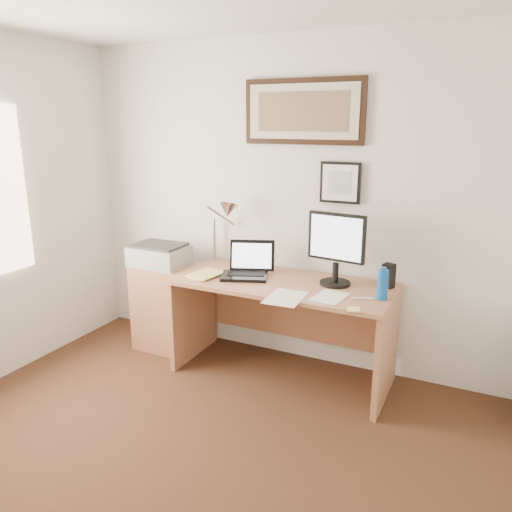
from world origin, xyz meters
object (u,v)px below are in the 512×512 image
Objects in this scene: book at (197,272)px; laptop at (247,269)px; water_bottle at (383,285)px; lcd_monitor at (336,246)px; side_cabinet at (168,306)px; desk at (287,308)px; printer at (160,255)px.

laptop reaches higher than book.
lcd_monitor reaches higher than water_bottle.
side_cabinet is 2.76× the size of book.
water_bottle is at bearing -22.57° from lcd_monitor.
desk is at bearing 15.50° from book.
water_bottle is at bearing -10.94° from desk.
laptop reaches higher than desk.
side_cabinet is at bearing 176.63° from water_bottle.
book is 0.46m from printer.
laptop is (0.77, -0.04, 0.44)m from side_cabinet.
side_cabinet is at bearing -178.11° from desk.
side_cabinet is at bearing 177.17° from laptop.
water_bottle is at bearing -3.77° from laptop.
printer is at bearing 164.39° from book.
desk is 0.42m from laptop.
water_bottle is 0.76× the size of book.
desk is (0.67, 0.19, -0.25)m from book.
book is 0.74m from desk.
laptop reaches higher than side_cabinet.
printer reaches higher than side_cabinet.
printer is (-1.47, -0.08, -0.22)m from lcd_monitor.
printer reaches higher than desk.
book is at bearing -164.50° from desk.
lcd_monitor is at bearing 1.87° from desk.
side_cabinet is 3.65× the size of water_bottle.
book reaches higher than side_cabinet.
laptop is (-0.30, -0.07, 0.29)m from desk.
desk is 3.64× the size of printer.
water_bottle is at bearing 1.84° from book.
book is 1.09m from lcd_monitor.
laptop is at bearing 176.23° from water_bottle.
book is at bearing -163.35° from laptop.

